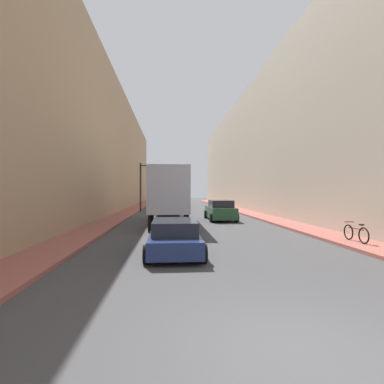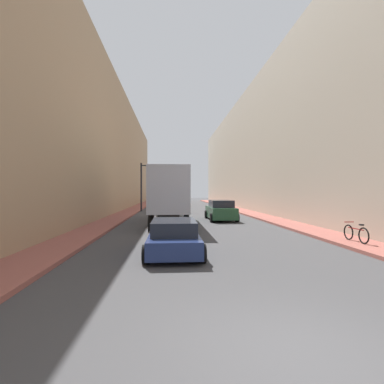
% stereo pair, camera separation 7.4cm
% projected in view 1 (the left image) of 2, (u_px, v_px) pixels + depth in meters
% --- Properties ---
extents(ground_plane, '(200.00, 200.00, 0.00)m').
position_uv_depth(ground_plane, '(301.00, 356.00, 4.40)').
color(ground_plane, '#424244').
extents(sidewalk_right, '(2.06, 80.00, 0.15)m').
position_uv_depth(sidewalk_right, '(242.00, 211.00, 34.81)').
color(sidewalk_right, '#9E564C').
rests_on(sidewalk_right, ground).
extents(sidewalk_left, '(2.06, 80.00, 0.15)m').
position_uv_depth(sidewalk_left, '(129.00, 212.00, 33.82)').
color(sidewalk_left, '#9E564C').
rests_on(sidewalk_left, ground).
extents(building_right, '(6.00, 80.00, 15.14)m').
position_uv_depth(building_right, '(276.00, 147.00, 35.08)').
color(building_right, '#BCB29E').
rests_on(building_right, ground).
extents(building_left, '(6.00, 80.00, 14.81)m').
position_uv_depth(building_left, '(92.00, 147.00, 33.49)').
color(building_left, tan).
rests_on(building_left, ground).
extents(semi_truck, '(2.46, 13.04, 3.92)m').
position_uv_depth(semi_truck, '(169.00, 194.00, 22.94)').
color(semi_truck, '#B2B7C1').
rests_on(semi_truck, ground).
extents(sedan_car, '(2.13, 4.72, 1.31)m').
position_uv_depth(sedan_car, '(174.00, 237.00, 11.72)').
color(sedan_car, navy).
rests_on(sedan_car, ground).
extents(suv_car, '(2.23, 4.88, 1.68)m').
position_uv_depth(suv_car, '(220.00, 210.00, 24.92)').
color(suv_car, '#234C2D').
rests_on(suv_car, ground).
extents(traffic_signal_gantry, '(5.10, 0.35, 5.77)m').
position_uv_depth(traffic_signal_gantry, '(152.00, 177.00, 35.72)').
color(traffic_signal_gantry, black).
rests_on(traffic_signal_gantry, ground).
extents(parked_bicycle, '(0.44, 1.83, 0.86)m').
position_uv_depth(parked_bicycle, '(356.00, 233.00, 13.42)').
color(parked_bicycle, black).
rests_on(parked_bicycle, sidewalk_right).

